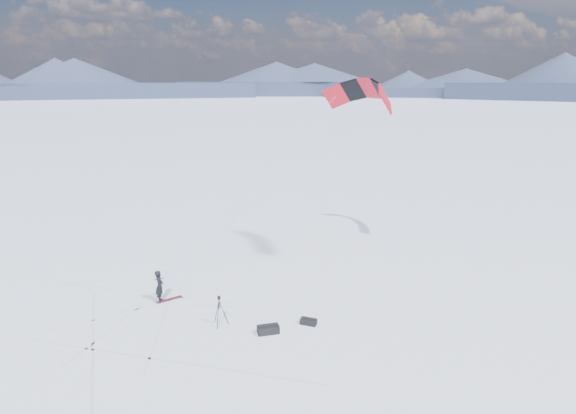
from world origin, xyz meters
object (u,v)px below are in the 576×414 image
object	(u,v)px
tripod	(219,307)
snowboard	(169,300)
gear_bag_b	(309,321)
gear_bag_a	(268,329)
snowkiter	(161,301)

from	to	relation	value
tripod	snowboard	bearing A→B (deg)	121.08
snowboard	gear_bag_b	xyz separation A→B (m)	(5.86, -4.53, 0.13)
tripod	gear_bag_b	world-z (taller)	tripod
tripod	gear_bag_b	distance (m)	4.11
tripod	gear_bag_a	size ratio (longest dim) A/B	1.47
snowkiter	gear_bag_a	distance (m)	6.39
snowboard	tripod	size ratio (longest dim) A/B	0.93
snowkiter	gear_bag_a	size ratio (longest dim) A/B	1.70
snowkiter	gear_bag_b	size ratio (longest dim) A/B	2.07
snowkiter	snowboard	size ratio (longest dim) A/B	1.25
snowboard	tripod	bearing A→B (deg)	-78.04
snowboard	tripod	xyz separation A→B (m)	(1.99, -3.38, 0.91)
snowboard	tripod	world-z (taller)	tripod
gear_bag_a	snowboard	bearing A→B (deg)	132.87
tripod	snowkiter	bearing A→B (deg)	126.51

